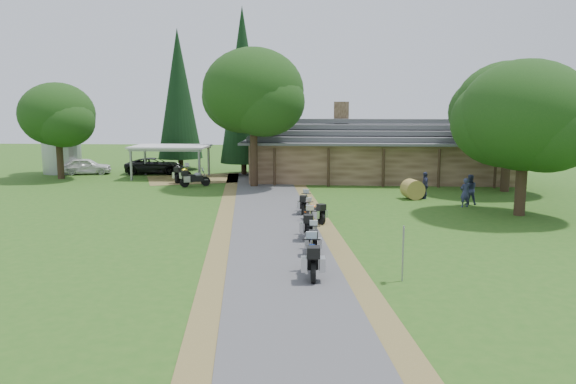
# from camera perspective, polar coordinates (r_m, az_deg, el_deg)

# --- Properties ---
(ground) EXTENTS (120.00, 120.00, 0.00)m
(ground) POSITION_cam_1_polar(r_m,az_deg,el_deg) (22.55, -0.90, -6.68)
(ground) COLOR #2A5819
(ground) RESTS_ON ground
(driveway) EXTENTS (51.95, 51.95, 0.00)m
(driveway) POSITION_cam_1_polar(r_m,az_deg,el_deg) (26.45, -1.25, -4.31)
(driveway) COLOR #4E4E51
(driveway) RESTS_ON ground
(lodge) EXTENTS (21.40, 9.40, 4.90)m
(lodge) POSITION_cam_1_polar(r_m,az_deg,el_deg) (45.96, 9.16, 4.37)
(lodge) COLOR brown
(lodge) RESTS_ON ground
(silo) EXTENTS (3.49, 3.49, 6.63)m
(silo) POSITION_cam_1_polar(r_m,az_deg,el_deg) (52.92, -22.09, 5.37)
(silo) COLOR gray
(silo) RESTS_ON ground
(carport) EXTENTS (6.12, 4.09, 2.65)m
(carport) POSITION_cam_1_polar(r_m,az_deg,el_deg) (47.06, -11.79, 3.03)
(carport) COLOR silver
(carport) RESTS_ON ground
(car_white_sedan) EXTENTS (3.49, 5.69, 1.77)m
(car_white_sedan) POSITION_cam_1_polar(r_m,az_deg,el_deg) (51.45, -19.83, 2.69)
(car_white_sedan) COLOR silver
(car_white_sedan) RESTS_ON ground
(car_dark_suv) EXTENTS (3.03, 5.70, 2.08)m
(car_dark_suv) POSITION_cam_1_polar(r_m,az_deg,el_deg) (50.09, -13.41, 3.00)
(car_dark_suv) COLOR black
(car_dark_suv) RESTS_ON ground
(motorcycle_row_a) EXTENTS (0.84, 2.17, 1.45)m
(motorcycle_row_a) POSITION_cam_1_polar(r_m,az_deg,el_deg) (20.08, 2.47, -6.52)
(motorcycle_row_a) COLOR navy
(motorcycle_row_a) RESTS_ON ground
(motorcycle_row_b) EXTENTS (0.61, 1.78, 1.21)m
(motorcycle_row_b) POSITION_cam_1_polar(r_m,az_deg,el_deg) (23.24, 2.60, -4.66)
(motorcycle_row_b) COLOR #A5A7AD
(motorcycle_row_b) RESTS_ON ground
(motorcycle_row_c) EXTENTS (0.70, 2.02, 1.38)m
(motorcycle_row_c) POSITION_cam_1_polar(r_m,az_deg,el_deg) (25.73, 2.18, -3.12)
(motorcycle_row_c) COLOR gold
(motorcycle_row_c) RESTS_ON ground
(motorcycle_row_d) EXTENTS (1.45, 1.77, 1.20)m
(motorcycle_row_d) POSITION_cam_1_polar(r_m,az_deg,el_deg) (29.01, 2.65, -1.91)
(motorcycle_row_d) COLOR #D34B0D
(motorcycle_row_d) RESTS_ON ground
(motorcycle_row_e) EXTENTS (0.74, 1.85, 1.24)m
(motorcycle_row_e) POSITION_cam_1_polar(r_m,az_deg,el_deg) (31.46, 1.74, -1.01)
(motorcycle_row_e) COLOR black
(motorcycle_row_e) RESTS_ON ground
(motorcycle_carport_a) EXTENTS (1.21, 2.17, 1.41)m
(motorcycle_carport_a) POSITION_cam_1_polar(r_m,az_deg,el_deg) (44.34, -10.60, 1.90)
(motorcycle_carport_a) COLOR yellow
(motorcycle_carport_a) RESTS_ON ground
(motorcycle_carport_b) EXTENTS (2.07, 1.50, 1.37)m
(motorcycle_carport_b) POSITION_cam_1_polar(r_m,az_deg,el_deg) (41.82, -9.42, 1.48)
(motorcycle_carport_b) COLOR slate
(motorcycle_carport_b) RESTS_ON ground
(person_a) EXTENTS (0.69, 0.59, 2.03)m
(person_a) POSITION_cam_1_polar(r_m,az_deg,el_deg) (34.74, 17.55, 0.20)
(person_a) COLOR #2F3455
(person_a) RESTS_ON ground
(person_b) EXTENTS (0.63, 0.47, 2.15)m
(person_b) POSITION_cam_1_polar(r_m,az_deg,el_deg) (35.64, 17.97, 0.49)
(person_b) COLOR #2F3455
(person_b) RESTS_ON ground
(person_c) EXTENTS (0.43, 0.59, 2.04)m
(person_c) POSITION_cam_1_polar(r_m,az_deg,el_deg) (37.08, 13.75, 0.90)
(person_c) COLOR #2F3455
(person_c) RESTS_ON ground
(hay_bale) EXTENTS (1.51, 1.44, 1.25)m
(hay_bale) POSITION_cam_1_polar(r_m,az_deg,el_deg) (36.82, 12.54, 0.27)
(hay_bale) COLOR olive
(hay_bale) RESTS_ON ground
(sign_post) EXTENTS (0.35, 0.06, 1.96)m
(sign_post) POSITION_cam_1_polar(r_m,az_deg,el_deg) (19.81, 11.60, -6.16)
(sign_post) COLOR gray
(sign_post) RESTS_ON ground
(oak_lodge_left) EXTENTS (7.30, 7.30, 11.22)m
(oak_lodge_left) POSITION_cam_1_polar(r_m,az_deg,el_deg) (41.07, -3.54, 8.34)
(oak_lodge_left) COLOR #153810
(oak_lodge_left) RESTS_ON ground
(oak_lodge_right) EXTENTS (7.33, 7.33, 9.41)m
(oak_lodge_right) POSITION_cam_1_polar(r_m,az_deg,el_deg) (41.53, 21.49, 6.50)
(oak_lodge_right) COLOR #153810
(oak_lodge_right) RESTS_ON ground
(oak_driveway) EXTENTS (7.01, 7.01, 8.80)m
(oak_driveway) POSITION_cam_1_polar(r_m,az_deg,el_deg) (32.85, 22.87, 5.36)
(oak_driveway) COLOR #153810
(oak_driveway) RESTS_ON ground
(oak_silo) EXTENTS (5.94, 5.94, 8.39)m
(oak_silo) POSITION_cam_1_polar(r_m,az_deg,el_deg) (48.85, -22.33, 6.14)
(oak_silo) COLOR #153810
(oak_silo) RESTS_ON ground
(cedar_near) EXTENTS (4.00, 4.00, 14.07)m
(cedar_near) POSITION_cam_1_polar(r_m,az_deg,el_deg) (48.16, -4.60, 10.13)
(cedar_near) COLOR black
(cedar_near) RESTS_ON ground
(cedar_far) EXTENTS (4.04, 4.04, 12.75)m
(cedar_far) POSITION_cam_1_polar(r_m,az_deg,el_deg) (52.63, -11.02, 9.18)
(cedar_far) COLOR black
(cedar_far) RESTS_ON ground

